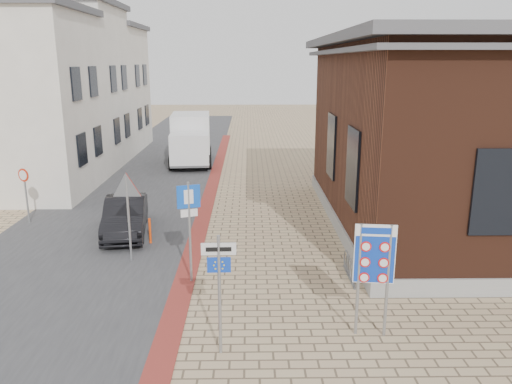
# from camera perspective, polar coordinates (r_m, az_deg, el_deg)

# --- Properties ---
(ground) EXTENTS (120.00, 120.00, 0.00)m
(ground) POSITION_cam_1_polar(r_m,az_deg,el_deg) (12.31, 0.17, -14.06)
(ground) COLOR tan
(ground) RESTS_ON ground
(road_strip) EXTENTS (7.00, 60.00, 0.02)m
(road_strip) POSITION_cam_1_polar(r_m,az_deg,el_deg) (26.98, -12.17, 1.74)
(road_strip) COLOR #38383A
(road_strip) RESTS_ON ground
(curb_strip) EXTENTS (0.60, 40.00, 0.02)m
(curb_strip) POSITION_cam_1_polar(r_m,az_deg,el_deg) (21.69, -5.59, -1.16)
(curb_strip) COLOR maroon
(curb_strip) RESTS_ON ground
(brick_building) EXTENTS (13.00, 13.00, 6.80)m
(brick_building) POSITION_cam_1_polar(r_m,az_deg,el_deg) (20.16, 26.44, 6.25)
(brick_building) COLOR gray
(brick_building) RESTS_ON ground
(townhouse_near) EXTENTS (7.40, 6.40, 8.30)m
(townhouse_near) POSITION_cam_1_polar(r_m,az_deg,el_deg) (25.28, -26.50, 9.23)
(townhouse_near) COLOR beige
(townhouse_near) RESTS_ON ground
(townhouse_mid) EXTENTS (7.40, 6.40, 9.10)m
(townhouse_mid) POSITION_cam_1_polar(r_m,az_deg,el_deg) (30.77, -21.82, 11.18)
(townhouse_mid) COLOR beige
(townhouse_mid) RESTS_ON ground
(townhouse_far) EXTENTS (7.40, 6.40, 8.30)m
(townhouse_far) POSITION_cam_1_polar(r_m,az_deg,el_deg) (36.47, -18.43, 11.24)
(townhouse_far) COLOR beige
(townhouse_far) RESTS_ON ground
(bike_rack) EXTENTS (0.08, 1.80, 0.60)m
(bike_rack) POSITION_cam_1_polar(r_m,az_deg,el_deg) (14.45, 10.70, -8.62)
(bike_rack) COLOR slate
(bike_rack) RESTS_ON ground
(sedan) EXTENTS (1.92, 4.06, 1.28)m
(sedan) POSITION_cam_1_polar(r_m,az_deg,el_deg) (18.16, -14.70, -2.68)
(sedan) COLOR black
(sedan) RESTS_ON ground
(box_truck) EXTENTS (2.67, 5.65, 2.87)m
(box_truck) POSITION_cam_1_polar(r_m,az_deg,el_deg) (29.83, -7.47, 6.05)
(box_truck) COLOR slate
(box_truck) RESTS_ON ground
(border_sign) EXTENTS (0.88, 0.15, 2.59)m
(border_sign) POSITION_cam_1_polar(r_m,az_deg,el_deg) (11.09, 13.38, -7.24)
(border_sign) COLOR gray
(border_sign) RESTS_ON ground
(essen_sign) EXTENTS (0.70, 0.07, 2.60)m
(essen_sign) POSITION_cam_1_polar(r_m,az_deg,el_deg) (10.21, -4.23, -9.56)
(essen_sign) COLOR gray
(essen_sign) RESTS_ON ground
(parking_sign) EXTENTS (0.61, 0.23, 2.84)m
(parking_sign) POSITION_cam_1_polar(r_m,az_deg,el_deg) (13.48, -7.65, -2.49)
(parking_sign) COLOR gray
(parking_sign) RESTS_ON ground
(yield_sign) EXTENTS (0.96, 0.07, 2.71)m
(yield_sign) POSITION_cam_1_polar(r_m,az_deg,el_deg) (15.23, -14.51, -0.36)
(yield_sign) COLOR gray
(yield_sign) RESTS_ON ground
(speed_sign) EXTENTS (0.46, 0.23, 2.11)m
(speed_sign) POSITION_cam_1_polar(r_m,az_deg,el_deg) (20.38, -24.86, 0.48)
(speed_sign) COLOR gray
(speed_sign) RESTS_ON ground
(bollard) EXTENTS (0.10, 0.10, 0.88)m
(bollard) POSITION_cam_1_polar(r_m,az_deg,el_deg) (17.04, -12.02, -4.39)
(bollard) COLOR #FF460D
(bollard) RESTS_ON ground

